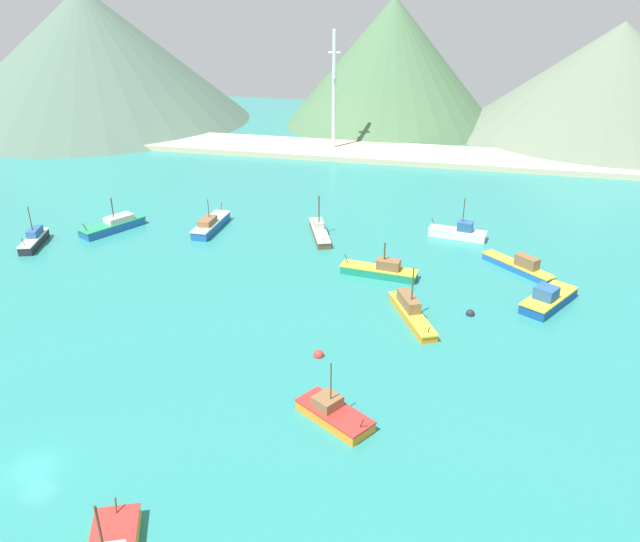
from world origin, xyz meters
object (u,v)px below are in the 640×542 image
object	(u,v)px
fishing_boat_11	(34,240)
buoy_0	(470,314)
fishing_boat_2	(411,311)
fishing_boat_4	(333,413)
fishing_boat_10	(319,231)
fishing_boat_0	(520,266)
fishing_boat_8	(548,299)
fishing_boat_6	(381,270)
radio_tower	(334,92)
fishing_boat_3	(211,225)
buoy_1	(319,355)
fishing_boat_9	(459,232)
fishing_boat_1	(114,225)

from	to	relation	value
fishing_boat_11	buoy_0	bearing A→B (deg)	-6.27
fishing_boat_2	fishing_boat_11	distance (m)	56.97
fishing_boat_4	fishing_boat_2	bearing A→B (deg)	76.33
fishing_boat_10	fishing_boat_0	bearing A→B (deg)	-12.45
fishing_boat_4	fishing_boat_8	xyz separation A→B (m)	(20.64, 26.83, 0.20)
fishing_boat_8	fishing_boat_2	bearing A→B (deg)	-156.98
fishing_boat_10	fishing_boat_11	distance (m)	42.21
fishing_boat_2	buoy_0	distance (m)	7.14
fishing_boat_6	fishing_boat_11	bearing A→B (deg)	-178.72
fishing_boat_10	radio_tower	world-z (taller)	radio_tower
fishing_boat_0	fishing_boat_8	bearing A→B (deg)	-73.44
fishing_boat_3	buoy_1	bearing A→B (deg)	-51.70
fishing_boat_9	fishing_boat_0	bearing A→B (deg)	-51.47
fishing_boat_2	fishing_boat_10	bearing A→B (deg)	125.76
fishing_boat_9	buoy_0	xyz separation A→B (m)	(2.12, -24.23, -0.72)
fishing_boat_3	buoy_1	distance (m)	39.99
fishing_boat_2	fishing_boat_3	bearing A→B (deg)	147.79
fishing_boat_1	buoy_1	size ratio (longest dim) A/B	9.96
fishing_boat_3	buoy_0	size ratio (longest dim) A/B	10.24
fishing_boat_4	buoy_0	distance (m)	25.24
fishing_boat_3	fishing_boat_11	bearing A→B (deg)	-152.71
buoy_1	radio_tower	size ratio (longest dim) A/B	0.04
buoy_0	fishing_boat_3	bearing A→B (deg)	154.93
fishing_boat_2	fishing_boat_6	world-z (taller)	fishing_boat_2
fishing_boat_4	buoy_1	xyz separation A→B (m)	(-3.65, 9.75, -0.54)
radio_tower	fishing_boat_1	bearing A→B (deg)	-112.77
fishing_boat_11	fishing_boat_0	bearing A→B (deg)	5.63
fishing_boat_6	fishing_boat_8	distance (m)	21.06
fishing_boat_0	buoy_1	size ratio (longest dim) A/B	8.87
fishing_boat_3	buoy_1	world-z (taller)	fishing_boat_3
fishing_boat_3	fishing_boat_6	world-z (taller)	fishing_boat_3
fishing_boat_2	radio_tower	world-z (taller)	radio_tower
fishing_boat_6	fishing_boat_9	bearing A→B (deg)	59.24
fishing_boat_1	fishing_boat_8	distance (m)	64.72
fishing_boat_3	fishing_boat_4	bearing A→B (deg)	-55.35
buoy_0	fishing_boat_10	bearing A→B (deg)	138.61
fishing_boat_2	fishing_boat_8	distance (m)	17.10
fishing_boat_9	fishing_boat_10	size ratio (longest dim) A/B	0.82
fishing_boat_0	fishing_boat_1	xyz separation A→B (m)	(-61.04, 1.49, -0.01)
fishing_boat_0	fishing_boat_8	size ratio (longest dim) A/B	1.00
fishing_boat_10	fishing_boat_4	bearing A→B (deg)	-75.19
fishing_boat_10	buoy_0	distance (m)	30.51
fishing_boat_11	radio_tower	xyz separation A→B (m)	(31.51, 63.95, 12.46)
fishing_boat_8	fishing_boat_3	bearing A→B (deg)	163.74
fishing_boat_2	buoy_0	bearing A→B (deg)	18.54
fishing_boat_4	fishing_boat_9	world-z (taller)	fishing_boat_9
fishing_boat_4	fishing_boat_10	bearing A→B (deg)	104.81
fishing_boat_11	fishing_boat_8	bearing A→B (deg)	-1.98
buoy_1	fishing_boat_11	bearing A→B (deg)	157.69
fishing_boat_6	buoy_1	distance (m)	21.02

